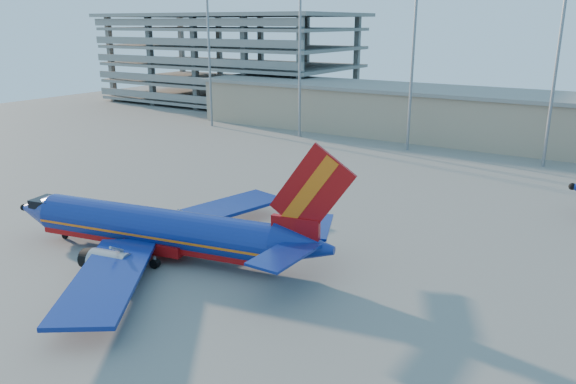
# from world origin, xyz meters

# --- Properties ---
(ground) EXTENTS (220.00, 220.00, 0.00)m
(ground) POSITION_xyz_m (0.00, 0.00, 0.00)
(ground) COLOR slate
(ground) RESTS_ON ground
(terminal_building) EXTENTS (122.00, 16.00, 8.50)m
(terminal_building) POSITION_xyz_m (10.00, 58.00, 4.32)
(terminal_building) COLOR gray
(terminal_building) RESTS_ON ground
(parking_garage) EXTENTS (62.00, 32.00, 21.40)m
(parking_garage) POSITION_xyz_m (-62.00, 74.05, 11.73)
(parking_garage) COLOR slate
(parking_garage) RESTS_ON ground
(light_mast_row) EXTENTS (101.60, 1.60, 28.65)m
(light_mast_row) POSITION_xyz_m (5.00, 46.00, 17.55)
(light_mast_row) COLOR gray
(light_mast_row) RESTS_ON ground
(aircraft_main) EXTENTS (32.33, 30.81, 11.04)m
(aircraft_main) POSITION_xyz_m (-7.27, -5.45, 2.36)
(aircraft_main) COLOR navy
(aircraft_main) RESTS_ON ground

